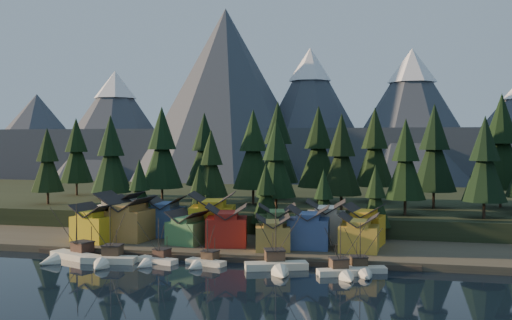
% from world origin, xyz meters
% --- Properties ---
extents(ground, '(500.00, 500.00, 0.00)m').
position_xyz_m(ground, '(0.00, 0.00, 0.00)').
color(ground, black).
rests_on(ground, ground).
extents(shore_strip, '(400.00, 50.00, 1.50)m').
position_xyz_m(shore_strip, '(0.00, 40.00, 0.75)').
color(shore_strip, '#3D382C').
rests_on(shore_strip, ground).
extents(hillside, '(420.00, 100.00, 6.00)m').
position_xyz_m(hillside, '(0.00, 90.00, 3.00)').
color(hillside, black).
rests_on(hillside, ground).
extents(dock, '(80.00, 4.00, 1.00)m').
position_xyz_m(dock, '(0.00, 16.50, 0.50)').
color(dock, '#433A30').
rests_on(dock, ground).
extents(mountain_ridge, '(560.00, 190.00, 90.00)m').
position_xyz_m(mountain_ridge, '(-4.20, 213.59, 26.06)').
color(mountain_ridge, '#484F5C').
rests_on(mountain_ridge, ground).
extents(boat_0, '(12.20, 12.63, 12.63)m').
position_xyz_m(boat_0, '(-29.75, 9.46, 2.30)').
color(boat_0, white).
rests_on(boat_0, ground).
extents(boat_1, '(11.34, 12.12, 12.41)m').
position_xyz_m(boat_1, '(-20.25, 7.61, 2.32)').
color(boat_1, beige).
rests_on(boat_1, ground).
extents(boat_2, '(9.11, 9.52, 9.89)m').
position_xyz_m(boat_2, '(-11.37, 10.12, 1.85)').
color(boat_2, white).
rests_on(boat_2, ground).
extents(boat_3, '(8.69, 9.12, 9.83)m').
position_xyz_m(boat_3, '(-1.27, 10.50, 1.89)').
color(boat_3, silver).
rests_on(boat_3, ground).
extents(boat_4, '(12.62, 13.07, 12.83)m').
position_xyz_m(boat_4, '(13.62, 9.55, 2.32)').
color(boat_4, beige).
rests_on(boat_4, ground).
extents(boat_5, '(9.32, 9.82, 10.79)m').
position_xyz_m(boat_5, '(25.90, 7.78, 2.10)').
color(boat_5, silver).
rests_on(boat_5, ground).
extents(boat_6, '(9.99, 10.46, 10.18)m').
position_xyz_m(boat_6, '(29.21, 10.69, 1.84)').
color(boat_6, beige).
rests_on(boat_6, ground).
extents(house_front_0, '(9.95, 9.58, 8.50)m').
position_xyz_m(house_front_0, '(-30.91, 22.45, 5.96)').
color(house_front_0, gold).
rests_on(house_front_0, shore_strip).
extents(house_front_1, '(10.71, 10.37, 10.04)m').
position_xyz_m(house_front_1, '(-24.31, 26.05, 6.77)').
color(house_front_1, olive).
rests_on(house_front_1, shore_strip).
extents(house_front_2, '(9.14, 9.18, 7.33)m').
position_xyz_m(house_front_2, '(-9.48, 24.45, 5.35)').
color(house_front_2, '#458048').
rests_on(house_front_2, shore_strip).
extents(house_front_3, '(10.24, 9.93, 8.84)m').
position_xyz_m(house_front_3, '(-0.49, 24.49, 6.15)').
color(house_front_3, maroon).
rests_on(house_front_3, shore_strip).
extents(house_front_4, '(8.57, 8.99, 7.26)m').
position_xyz_m(house_front_4, '(10.26, 21.86, 5.32)').
color(house_front_4, olive).
rests_on(house_front_4, shore_strip).
extents(house_front_5, '(8.91, 8.18, 8.96)m').
position_xyz_m(house_front_5, '(17.37, 25.49, 6.21)').
color(house_front_5, '#364C80').
rests_on(house_front_5, shore_strip).
extents(house_front_6, '(8.25, 7.85, 7.82)m').
position_xyz_m(house_front_6, '(28.00, 24.13, 5.61)').
color(house_front_6, gold).
rests_on(house_front_6, shore_strip).
extents(house_back_0, '(9.77, 9.40, 10.28)m').
position_xyz_m(house_back_0, '(-29.94, 32.74, 6.90)').
color(house_back_0, beige).
rests_on(house_back_0, shore_strip).
extents(house_back_1, '(8.89, 8.99, 9.43)m').
position_xyz_m(house_back_1, '(-18.23, 33.19, 6.45)').
color(house_back_1, '#324A77').
rests_on(house_back_1, shore_strip).
extents(house_back_2, '(11.52, 10.85, 10.71)m').
position_xyz_m(house_back_2, '(-6.17, 32.45, 7.13)').
color(house_back_2, gold).
rests_on(house_back_2, shore_strip).
extents(house_back_3, '(9.74, 9.04, 8.48)m').
position_xyz_m(house_back_3, '(9.31, 31.78, 5.95)').
color(house_back_3, '#4A733E').
rests_on(house_back_3, shore_strip).
extents(house_back_4, '(9.28, 8.96, 9.47)m').
position_xyz_m(house_back_4, '(20.22, 33.50, 6.47)').
color(house_back_4, white).
rests_on(house_back_4, shore_strip).
extents(house_back_5, '(9.26, 9.34, 8.88)m').
position_xyz_m(house_back_5, '(28.78, 31.98, 6.16)').
color(house_back_5, gold).
rests_on(house_back_5, shore_strip).
extents(tree_hill_0, '(9.49, 9.49, 22.10)m').
position_xyz_m(tree_hill_0, '(-62.00, 52.00, 18.08)').
color(tree_hill_0, '#332319').
rests_on(tree_hill_0, hillside).
extents(tree_hill_1, '(10.98, 10.98, 25.58)m').
position_xyz_m(tree_hill_1, '(-50.00, 68.00, 19.98)').
color(tree_hill_1, '#332319').
rests_on(tree_hill_1, hillside).
extents(tree_hill_2, '(10.90, 10.90, 25.39)m').
position_xyz_m(tree_hill_2, '(-40.00, 48.00, 19.88)').
color(tree_hill_2, '#332319').
rests_on(tree_hill_2, hillside).
extents(tree_hill_3, '(12.14, 12.14, 28.27)m').
position_xyz_m(tree_hill_3, '(-30.00, 60.00, 21.46)').
color(tree_hill_3, '#332319').
rests_on(tree_hill_3, hillside).
extents(tree_hill_4, '(11.65, 11.65, 27.15)m').
position_xyz_m(tree_hill_4, '(-22.00, 75.00, 20.84)').
color(tree_hill_4, '#332319').
rests_on(tree_hill_4, hillside).
extents(tree_hill_5, '(9.15, 9.15, 21.31)m').
position_xyz_m(tree_hill_5, '(-12.00, 50.00, 17.64)').
color(tree_hill_5, '#332319').
rests_on(tree_hill_5, hillside).
extents(tree_hill_6, '(11.77, 11.77, 27.42)m').
position_xyz_m(tree_hill_6, '(-4.00, 65.00, 20.99)').
color(tree_hill_6, '#332319').
rests_on(tree_hill_6, hillside).
extents(tree_hill_7, '(10.27, 10.27, 23.93)m').
position_xyz_m(tree_hill_7, '(6.00, 48.00, 19.08)').
color(tree_hill_7, '#332319').
rests_on(tree_hill_7, hillside).
extents(tree_hill_8, '(12.28, 12.28, 28.60)m').
position_xyz_m(tree_hill_8, '(14.00, 72.00, 21.64)').
color(tree_hill_8, '#332319').
rests_on(tree_hill_8, hillside).
extents(tree_hill_9, '(10.96, 10.96, 25.54)m').
position_xyz_m(tree_hill_9, '(22.00, 55.00, 19.96)').
color(tree_hill_9, '#332319').
rests_on(tree_hill_9, hillside).
extents(tree_hill_10, '(12.21, 12.21, 28.44)m').
position_xyz_m(tree_hill_10, '(30.00, 80.00, 21.55)').
color(tree_hill_10, '#332319').
rests_on(tree_hill_10, hillside).
extents(tree_hill_11, '(10.26, 10.26, 23.89)m').
position_xyz_m(tree_hill_11, '(38.00, 50.00, 19.06)').
color(tree_hill_11, '#332319').
rests_on(tree_hill_11, hillside).
extents(tree_hill_12, '(12.19, 12.19, 28.41)m').
position_xyz_m(tree_hill_12, '(46.00, 66.00, 21.53)').
color(tree_hill_12, '#332319').
rests_on(tree_hill_12, hillside).
extents(tree_hill_13, '(10.44, 10.44, 24.33)m').
position_xyz_m(tree_hill_13, '(56.00, 48.00, 19.30)').
color(tree_hill_13, '#332319').
rests_on(tree_hill_13, hillside).
extents(tree_hill_14, '(13.44, 13.44, 31.32)m').
position_xyz_m(tree_hill_14, '(64.00, 72.00, 23.12)').
color(tree_hill_14, '#332319').
rests_on(tree_hill_14, hillside).
extents(tree_hill_15, '(13.23, 13.23, 30.82)m').
position_xyz_m(tree_hill_15, '(0.00, 82.00, 22.85)').
color(tree_hill_15, '#332319').
rests_on(tree_hill_15, hillside).
extents(tree_hill_16, '(11.16, 11.16, 25.99)m').
position_xyz_m(tree_hill_16, '(-68.00, 78.00, 20.21)').
color(tree_hill_16, '#332319').
rests_on(tree_hill_16, hillside).
extents(tree_shore_0, '(7.83, 7.83, 18.24)m').
position_xyz_m(tree_shore_0, '(-28.00, 40.00, 11.46)').
color(tree_shore_0, '#332319').
rests_on(tree_shore_0, shore_strip).
extents(tree_shore_1, '(7.22, 7.22, 16.82)m').
position_xyz_m(tree_shore_1, '(-12.00, 40.00, 10.69)').
color(tree_shore_1, '#332319').
rests_on(tree_shore_1, shore_strip).
extents(tree_shore_2, '(7.51, 7.51, 17.49)m').
position_xyz_m(tree_shore_2, '(5.00, 40.00, 11.05)').
color(tree_shore_2, '#332319').
rests_on(tree_shore_2, shore_strip).
extents(tree_shore_3, '(6.96, 6.96, 16.20)m').
position_xyz_m(tree_shore_3, '(19.00, 40.00, 10.35)').
color(tree_shore_3, '#332319').
rests_on(tree_shore_3, shore_strip).
extents(tree_shore_4, '(7.42, 7.42, 17.29)m').
position_xyz_m(tree_shore_4, '(31.00, 40.00, 10.94)').
color(tree_shore_4, '#332319').
rests_on(tree_shore_4, shore_strip).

